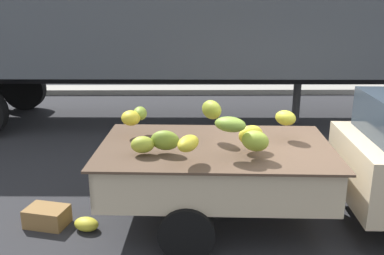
{
  "coord_description": "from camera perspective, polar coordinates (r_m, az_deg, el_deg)",
  "views": [
    {
      "loc": [
        -1.63,
        -4.98,
        2.85
      ],
      "look_at": [
        -1.58,
        0.14,
        1.29
      ],
      "focal_mm": 40.16,
      "sensor_mm": 36.0,
      "label": 1
    }
  ],
  "objects": [
    {
      "name": "semi_trailer",
      "position": [
        9.93,
        -5.4,
        15.04
      ],
      "size": [
        12.04,
        2.8,
        3.95
      ],
      "rotation": [
        0.0,
        0.0,
        -0.02
      ],
      "color": "#4C5156",
      "rests_on": "ground"
    },
    {
      "name": "produce_crate",
      "position": [
        6.0,
        -18.69,
        -11.12
      ],
      "size": [
        0.59,
        0.47,
        0.25
      ],
      "primitive_type": "cube",
      "rotation": [
        0.0,
        0.0,
        -0.24
      ],
      "color": "olive",
      "rests_on": "ground"
    },
    {
      "name": "fallen_banana_bunch_near_tailgate",
      "position": [
        5.76,
        -13.85,
        -12.35
      ],
      "size": [
        0.39,
        0.34,
        0.17
      ],
      "primitive_type": "ellipsoid",
      "rotation": [
        0.0,
        0.0,
        2.77
      ],
      "color": "gold",
      "rests_on": "ground"
    },
    {
      "name": "curb_strip",
      "position": [
        13.56,
        6.35,
        5.0
      ],
      "size": [
        80.0,
        0.8,
        0.16
      ],
      "primitive_type": "cube",
      "color": "gray",
      "rests_on": "ground"
    },
    {
      "name": "ground",
      "position": [
        5.96,
        15.71,
        -12.33
      ],
      "size": [
        220.0,
        220.0,
        0.0
      ],
      "primitive_type": "plane",
      "color": "#28282B"
    },
    {
      "name": "pickup_truck",
      "position": [
        5.82,
        23.45,
        -4.31
      ],
      "size": [
        5.17,
        1.98,
        1.7
      ],
      "rotation": [
        0.0,
        0.0,
        -0.04
      ],
      "color": "#CCB793",
      "rests_on": "ground"
    }
  ]
}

